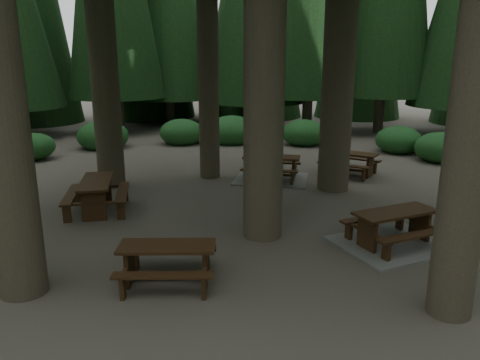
% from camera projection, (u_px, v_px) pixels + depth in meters
% --- Properties ---
extents(ground, '(80.00, 80.00, 0.00)m').
position_uv_depth(ground, '(225.00, 236.00, 10.21)').
color(ground, '#4C473E').
rests_on(ground, ground).
extents(picnic_table_a, '(2.87, 2.77, 0.75)m').
position_uv_depth(picnic_table_a, '(394.00, 234.00, 9.64)').
color(picnic_table_a, gray).
rests_on(picnic_table_a, ground).
extents(picnic_table_b, '(2.04, 2.26, 0.81)m').
position_uv_depth(picnic_table_b, '(97.00, 191.00, 11.71)').
color(picnic_table_b, '#351E10').
rests_on(picnic_table_b, ground).
extents(picnic_table_c, '(2.29, 1.91, 0.76)m').
position_uv_depth(picnic_table_c, '(271.00, 172.00, 14.76)').
color(picnic_table_c, gray).
rests_on(picnic_table_c, ground).
extents(picnic_table_d, '(2.13, 1.96, 0.75)m').
position_uv_depth(picnic_table_d, '(350.00, 160.00, 15.37)').
color(picnic_table_d, '#351E10').
rests_on(picnic_table_d, ground).
extents(picnic_table_e, '(1.84, 1.58, 0.71)m').
position_uv_depth(picnic_table_e, '(167.00, 258.00, 7.99)').
color(picnic_table_e, '#351E10').
rests_on(picnic_table_e, ground).
extents(shrub_ring, '(23.86, 24.64, 1.49)m').
position_uv_depth(shrub_ring, '(261.00, 210.00, 10.71)').
color(shrub_ring, '#1C5225').
rests_on(shrub_ring, ground).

